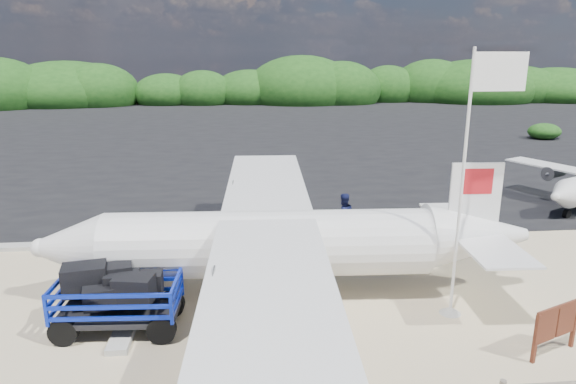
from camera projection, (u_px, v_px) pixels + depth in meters
name	position (u px, v px, depth m)	size (l,w,h in m)	color
ground	(302.00, 305.00, 13.94)	(160.00, 160.00, 0.00)	beige
asphalt_apron	(258.00, 133.00, 42.72)	(90.00, 50.00, 0.04)	#B2B2B2
vegetation_band	(251.00, 103.00, 66.70)	(124.00, 8.00, 4.40)	#B2B2B2
baggage_cart	(121.00, 329.00, 12.72)	(3.19, 1.82, 1.59)	#0C24B5
flagpole	(450.00, 313.00, 13.52)	(1.35, 0.56, 6.77)	white
signboard	(552.00, 354.00, 11.68)	(1.53, 0.14, 1.26)	brown
crew_a	(277.00, 239.00, 16.42)	(0.62, 0.41, 1.71)	#131948
crew_b	(343.00, 216.00, 18.65)	(0.83, 0.65, 1.72)	#131948
aircraft_large	(433.00, 155.00, 33.94)	(16.10, 16.10, 4.83)	#B2B2B2
aircraft_small	(155.00, 130.00, 44.38)	(6.74, 6.74, 2.43)	#B2B2B2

